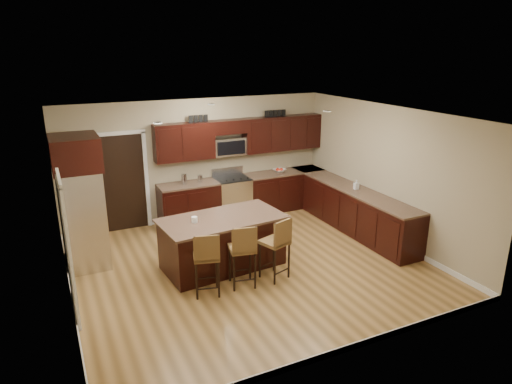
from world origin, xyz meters
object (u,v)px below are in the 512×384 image
range (232,197)px  island (223,244)px  stool_left (207,257)px  stool_mid (243,249)px  refrigerator (81,201)px  stool_right (277,242)px

range → island: (-1.12, -2.24, -0.04)m
island → stool_left: 1.06m
stool_mid → range: bearing=81.6°
refrigerator → stool_right: bearing=-34.6°
stool_left → refrigerator: 2.58m
range → stool_right: size_ratio=1.02×
stool_mid → refrigerator: 3.00m
stool_left → refrigerator: refrigerator is taller
range → stool_mid: range is taller
range → stool_mid: size_ratio=1.02×
stool_left → island: bearing=69.9°
stool_left → refrigerator: bearing=144.2°
stool_left → stool_right: stool_right is taller
island → stool_mid: 0.88m
range → stool_right: (-0.47, -3.08, 0.21)m
stool_mid → refrigerator: refrigerator is taller
stool_right → refrigerator: 3.48m
range → stool_mid: 3.28m
range → island: range is taller
island → stool_right: (0.65, -0.84, 0.25)m
island → refrigerator: refrigerator is taller
stool_right → range: bearing=62.4°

